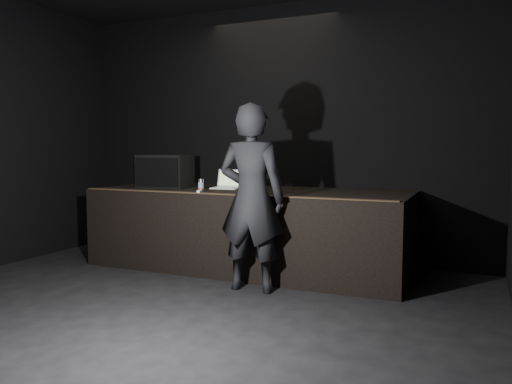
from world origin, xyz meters
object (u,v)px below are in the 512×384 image
object	(u,v)px
laptop	(228,184)
person	(251,198)
stage_riser	(250,229)
beer_can	(201,186)
stage_monitor	(165,171)

from	to	relation	value
laptop	person	bearing A→B (deg)	-55.53
stage_riser	beer_can	world-z (taller)	beer_can
laptop	person	xyz separation A→B (m)	(0.81, -1.03, -0.07)
person	stage_riser	bearing A→B (deg)	-67.80
stage_riser	stage_monitor	bearing A→B (deg)	-172.79
stage_monitor	person	xyz separation A→B (m)	(1.64, -0.80, -0.22)
beer_can	stage_monitor	bearing A→B (deg)	152.92
stage_riser	laptop	world-z (taller)	laptop
laptop	beer_can	distance (m)	0.63
stage_monitor	laptop	xyz separation A→B (m)	(0.83, 0.23, -0.15)
laptop	person	world-z (taller)	person
stage_monitor	person	world-z (taller)	person
laptop	beer_can	world-z (taller)	laptop
person	laptop	bearing A→B (deg)	-55.20
laptop	beer_can	size ratio (longest dim) A/B	2.38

